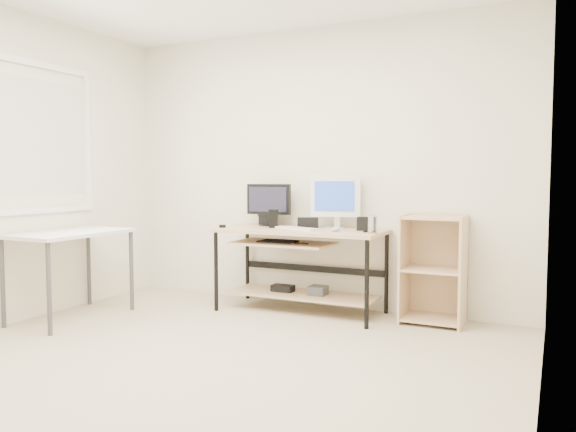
# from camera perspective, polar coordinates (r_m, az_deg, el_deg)

# --- Properties ---
(room) EXTENTS (4.01, 4.01, 2.62)m
(room) POSITION_cam_1_polar(r_m,az_deg,el_deg) (3.65, -11.29, 5.54)
(room) COLOR #BEAE92
(room) RESTS_ON ground
(desk) EXTENTS (1.50, 0.65, 0.75)m
(desk) POSITION_cam_1_polar(r_m,az_deg,el_deg) (5.04, 1.03, -3.71)
(desk) COLOR tan
(desk) RESTS_ON ground
(side_table) EXTENTS (0.60, 1.00, 0.75)m
(side_table) POSITION_cam_1_polar(r_m,az_deg,el_deg) (5.13, -21.26, -2.36)
(side_table) COLOR silver
(side_table) RESTS_ON ground
(shelf_unit) EXTENTS (0.50, 0.40, 0.90)m
(shelf_unit) POSITION_cam_1_polar(r_m,az_deg,el_deg) (4.85, 14.64, -5.18)
(shelf_unit) COLOR #D9B587
(shelf_unit) RESTS_ON ground
(black_monitor) EXTENTS (0.44, 0.18, 0.40)m
(black_monitor) POSITION_cam_1_polar(r_m,az_deg,el_deg) (5.32, -1.97, 1.45)
(black_monitor) COLOR black
(black_monitor) RESTS_ON desk
(white_imac) EXTENTS (0.44, 0.16, 0.48)m
(white_imac) POSITION_cam_1_polar(r_m,az_deg,el_deg) (5.07, 4.83, 1.87)
(white_imac) COLOR silver
(white_imac) RESTS_ON desk
(keyboard) EXTENTS (0.49, 0.29, 0.02)m
(keyboard) POSITION_cam_1_polar(r_m,az_deg,el_deg) (4.99, 0.78, -1.25)
(keyboard) COLOR silver
(keyboard) RESTS_ON desk
(mouse) EXTENTS (0.09, 0.12, 0.04)m
(mouse) POSITION_cam_1_polar(r_m,az_deg,el_deg) (4.81, 4.89, -1.33)
(mouse) COLOR #BABAC0
(mouse) RESTS_ON desk
(center_speaker) EXTENTS (0.20, 0.14, 0.09)m
(center_speaker) POSITION_cam_1_polar(r_m,az_deg,el_deg) (5.14, 2.04, -0.67)
(center_speaker) COLOR black
(center_speaker) RESTS_ON desk
(speaker_left) EXTENTS (0.13, 0.13, 0.23)m
(speaker_left) POSITION_cam_1_polar(r_m,az_deg,el_deg) (5.38, -2.31, 0.32)
(speaker_left) COLOR black
(speaker_left) RESTS_ON desk
(speaker_right) EXTENTS (0.12, 0.12, 0.12)m
(speaker_right) POSITION_cam_1_polar(r_m,az_deg,el_deg) (4.90, 7.62, -0.78)
(speaker_right) COLOR black
(speaker_right) RESTS_ON desk
(audio_controller) EXTENTS (0.10, 0.08, 0.17)m
(audio_controller) POSITION_cam_1_polar(r_m,az_deg,el_deg) (5.11, -1.47, -0.27)
(audio_controller) COLOR black
(audio_controller) RESTS_ON desk
(volume_puck) EXTENTS (0.07, 0.07, 0.03)m
(volume_puck) POSITION_cam_1_polar(r_m,az_deg,el_deg) (5.18, -6.68, -1.02)
(volume_puck) COLOR black
(volume_puck) RESTS_ON desk
(smartphone) EXTENTS (0.07, 0.12, 0.01)m
(smartphone) POSITION_cam_1_polar(r_m,az_deg,el_deg) (4.78, 8.15, -1.57)
(smartphone) COLOR black
(smartphone) RESTS_ON desk
(coaster) EXTENTS (0.11, 0.11, 0.01)m
(coaster) POSITION_cam_1_polar(r_m,az_deg,el_deg) (4.67, 8.56, -1.72)
(coaster) COLOR #9E7747
(coaster) RESTS_ON desk
(drinking_glass) EXTENTS (0.09, 0.09, 0.15)m
(drinking_glass) POSITION_cam_1_polar(r_m,az_deg,el_deg) (4.66, 8.57, -0.78)
(drinking_glass) COLOR white
(drinking_glass) RESTS_ON coaster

